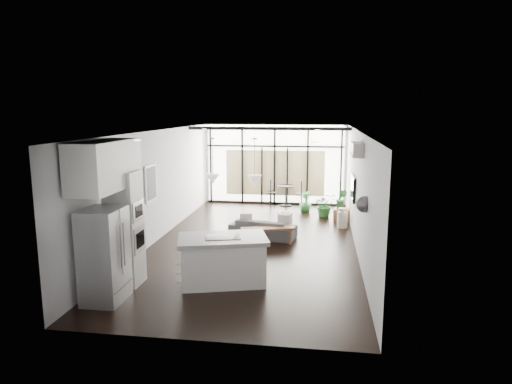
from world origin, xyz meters
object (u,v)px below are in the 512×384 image
(sofa, at_px, (263,225))
(console_bench, at_px, (267,236))
(island, at_px, (223,260))
(fridge, at_px, (104,255))
(pouf, at_px, (285,218))
(milk_can, at_px, (342,218))
(tv, at_px, (353,188))

(sofa, bearing_deg, console_bench, 120.67)
(island, distance_m, fridge, 2.19)
(fridge, height_order, pouf, fridge)
(sofa, bearing_deg, milk_can, -135.35)
(island, bearing_deg, tv, 38.60)
(island, xyz_separation_m, console_bench, (0.54, 2.69, -0.25))
(fridge, xyz_separation_m, milk_can, (4.31, 5.70, -0.54))
(fridge, relative_size, milk_can, 2.89)
(island, xyz_separation_m, pouf, (0.82, 4.75, -0.28))
(tv, bearing_deg, pouf, 151.46)
(island, height_order, console_bench, island)
(sofa, distance_m, tv, 2.55)
(island, bearing_deg, sofa, 67.80)
(sofa, bearing_deg, fridge, 75.20)
(fridge, distance_m, milk_can, 7.17)
(console_bench, bearing_deg, island, -119.59)
(console_bench, xyz_separation_m, milk_can, (1.91, 1.91, 0.07))
(fridge, height_order, sofa, fridge)
(console_bench, height_order, pouf, console_bench)
(sofa, height_order, tv, tv)
(console_bench, distance_m, tv, 2.60)
(milk_can, bearing_deg, sofa, -147.40)
(island, relative_size, tv, 1.53)
(fridge, xyz_separation_m, console_bench, (2.40, 3.80, -0.61))
(console_bench, relative_size, tv, 1.20)
(fridge, distance_m, pouf, 6.47)
(tv, bearing_deg, island, -125.43)
(island, distance_m, pouf, 4.83)
(sofa, bearing_deg, island, 95.82)
(fridge, bearing_deg, console_bench, 57.75)
(island, relative_size, console_bench, 1.27)
(pouf, bearing_deg, sofa, -107.13)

